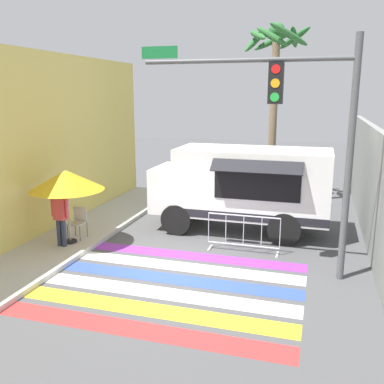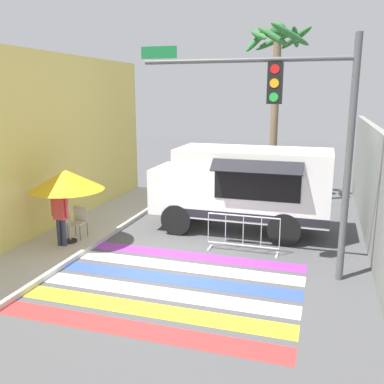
{
  "view_description": "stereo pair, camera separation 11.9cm",
  "coord_description": "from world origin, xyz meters",
  "px_view_note": "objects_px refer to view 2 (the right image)",
  "views": [
    {
      "loc": [
        3.3,
        -9.35,
        4.27
      ],
      "look_at": [
        -0.21,
        2.32,
        1.44
      ],
      "focal_mm": 40.0,
      "sensor_mm": 36.0,
      "label": 1
    },
    {
      "loc": [
        3.41,
        -9.32,
        4.27
      ],
      "look_at": [
        -0.21,
        2.32,
        1.44
      ],
      "focal_mm": 40.0,
      "sensor_mm": 36.0,
      "label": 2
    }
  ],
  "objects_px": {
    "traffic_signal_pole": "(302,117)",
    "vendor_person": "(60,214)",
    "patio_umbrella": "(67,180)",
    "folding_chair": "(79,219)",
    "food_truck": "(239,184)",
    "palm_tree": "(276,71)",
    "barricade_front": "(243,234)"
  },
  "relations": [
    {
      "from": "food_truck",
      "to": "vendor_person",
      "type": "height_order",
      "value": "food_truck"
    },
    {
      "from": "traffic_signal_pole",
      "to": "palm_tree",
      "type": "xyz_separation_m",
      "value": [
        -1.38,
        6.8,
        1.33
      ]
    },
    {
      "from": "patio_umbrella",
      "to": "barricade_front",
      "type": "xyz_separation_m",
      "value": [
        4.78,
        1.0,
        -1.41
      ]
    },
    {
      "from": "food_truck",
      "to": "traffic_signal_pole",
      "type": "relative_size",
      "value": 0.98
    },
    {
      "from": "barricade_front",
      "to": "folding_chair",
      "type": "bearing_deg",
      "value": -173.56
    },
    {
      "from": "barricade_front",
      "to": "traffic_signal_pole",
      "type": "bearing_deg",
      "value": -36.97
    },
    {
      "from": "vendor_person",
      "to": "barricade_front",
      "type": "height_order",
      "value": "vendor_person"
    },
    {
      "from": "food_truck",
      "to": "palm_tree",
      "type": "distance_m",
      "value": 5.35
    },
    {
      "from": "food_truck",
      "to": "patio_umbrella",
      "type": "relative_size",
      "value": 2.6
    },
    {
      "from": "vendor_person",
      "to": "barricade_front",
      "type": "relative_size",
      "value": 0.82
    },
    {
      "from": "food_truck",
      "to": "traffic_signal_pole",
      "type": "distance_m",
      "value": 4.12
    },
    {
      "from": "traffic_signal_pole",
      "to": "patio_umbrella",
      "type": "relative_size",
      "value": 2.64
    },
    {
      "from": "folding_chair",
      "to": "vendor_person",
      "type": "distance_m",
      "value": 0.87
    },
    {
      "from": "folding_chair",
      "to": "barricade_front",
      "type": "distance_m",
      "value": 4.8
    },
    {
      "from": "vendor_person",
      "to": "palm_tree",
      "type": "distance_m",
      "value": 9.48
    },
    {
      "from": "patio_umbrella",
      "to": "vendor_person",
      "type": "distance_m",
      "value": 0.94
    },
    {
      "from": "palm_tree",
      "to": "vendor_person",
      "type": "bearing_deg",
      "value": -124.8
    },
    {
      "from": "traffic_signal_pole",
      "to": "vendor_person",
      "type": "height_order",
      "value": "traffic_signal_pole"
    },
    {
      "from": "folding_chair",
      "to": "palm_tree",
      "type": "xyz_separation_m",
      "value": [
        4.83,
        6.26,
        4.42
      ]
    },
    {
      "from": "folding_chair",
      "to": "palm_tree",
      "type": "height_order",
      "value": "palm_tree"
    },
    {
      "from": "patio_umbrella",
      "to": "palm_tree",
      "type": "distance_m",
      "value": 8.86
    },
    {
      "from": "food_truck",
      "to": "barricade_front",
      "type": "relative_size",
      "value": 2.73
    },
    {
      "from": "patio_umbrella",
      "to": "folding_chair",
      "type": "bearing_deg",
      "value": 88.76
    },
    {
      "from": "patio_umbrella",
      "to": "vendor_person",
      "type": "height_order",
      "value": "patio_umbrella"
    },
    {
      "from": "food_truck",
      "to": "vendor_person",
      "type": "relative_size",
      "value": 3.33
    },
    {
      "from": "traffic_signal_pole",
      "to": "vendor_person",
      "type": "relative_size",
      "value": 3.38
    },
    {
      "from": "patio_umbrella",
      "to": "barricade_front",
      "type": "distance_m",
      "value": 5.08
    },
    {
      "from": "patio_umbrella",
      "to": "traffic_signal_pole",
      "type": "bearing_deg",
      "value": -0.73
    },
    {
      "from": "palm_tree",
      "to": "patio_umbrella",
      "type": "bearing_deg",
      "value": -125.74
    },
    {
      "from": "patio_umbrella",
      "to": "barricade_front",
      "type": "bearing_deg",
      "value": 11.83
    },
    {
      "from": "traffic_signal_pole",
      "to": "patio_umbrella",
      "type": "height_order",
      "value": "traffic_signal_pole"
    },
    {
      "from": "traffic_signal_pole",
      "to": "barricade_front",
      "type": "height_order",
      "value": "traffic_signal_pole"
    }
  ]
}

